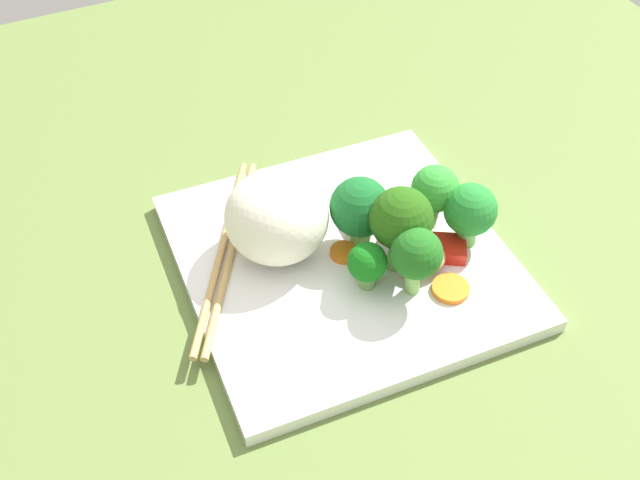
% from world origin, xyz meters
% --- Properties ---
extents(ground_plane, '(1.10, 1.10, 0.02)m').
position_xyz_m(ground_plane, '(0.00, 0.00, -0.01)').
color(ground_plane, '#5E7539').
extents(square_plate, '(0.28, 0.28, 0.01)m').
position_xyz_m(square_plate, '(0.00, 0.00, 0.01)').
color(square_plate, white).
rests_on(square_plate, ground_plane).
extents(rice_mound, '(0.12, 0.12, 0.08)m').
position_xyz_m(rice_mound, '(0.03, 0.05, 0.05)').
color(rice_mound, white).
rests_on(rice_mound, square_plate).
extents(broccoli_floret_0, '(0.04, 0.04, 0.06)m').
position_xyz_m(broccoli_floret_0, '(-0.00, -0.09, 0.05)').
color(broccoli_floret_0, '#5A9D43').
rests_on(broccoli_floret_0, square_plate).
extents(broccoli_floret_1, '(0.05, 0.05, 0.07)m').
position_xyz_m(broccoli_floret_1, '(0.01, -0.02, 0.05)').
color(broccoli_floret_1, '#689F45').
rests_on(broccoli_floret_1, square_plate).
extents(broccoli_floret_2, '(0.05, 0.05, 0.08)m').
position_xyz_m(broccoli_floret_2, '(-0.03, -0.04, 0.06)').
color(broccoli_floret_2, '#679E4F').
rests_on(broccoli_floret_2, square_plate).
extents(broccoli_floret_3, '(0.05, 0.05, 0.06)m').
position_xyz_m(broccoli_floret_3, '(-0.03, -0.10, 0.05)').
color(broccoli_floret_3, '#63A548').
rests_on(broccoli_floret_3, square_plate).
extents(broccoli_floret_4, '(0.03, 0.03, 0.05)m').
position_xyz_m(broccoli_floret_4, '(-0.04, 0.00, 0.04)').
color(broccoli_floret_4, '#6FA650').
rests_on(broccoli_floret_4, square_plate).
extents(broccoli_floret_5, '(0.04, 0.04, 0.07)m').
position_xyz_m(broccoli_floret_5, '(-0.06, -0.03, 0.06)').
color(broccoli_floret_5, '#7BB352').
rests_on(broccoli_floret_5, square_plate).
extents(carrot_slice_0, '(0.03, 0.03, 0.01)m').
position_xyz_m(carrot_slice_0, '(-0.01, -0.07, 0.02)').
color(carrot_slice_0, orange).
rests_on(carrot_slice_0, square_plate).
extents(carrot_slice_1, '(0.04, 0.04, 0.01)m').
position_xyz_m(carrot_slice_1, '(-0.07, -0.06, 0.02)').
color(carrot_slice_1, orange).
rests_on(carrot_slice_1, square_plate).
extents(carrot_slice_2, '(0.02, 0.02, 0.01)m').
position_xyz_m(carrot_slice_2, '(0.03, -0.06, 0.02)').
color(carrot_slice_2, orange).
rests_on(carrot_slice_2, square_plate).
extents(carrot_slice_3, '(0.03, 0.03, 0.01)m').
position_xyz_m(carrot_slice_3, '(-0.00, 0.00, 0.02)').
color(carrot_slice_3, orange).
rests_on(carrot_slice_3, square_plate).
extents(pepper_chunk_0, '(0.04, 0.04, 0.01)m').
position_xyz_m(pepper_chunk_0, '(-0.04, -0.08, 0.02)').
color(pepper_chunk_0, red).
rests_on(pepper_chunk_0, square_plate).
extents(pepper_chunk_1, '(0.02, 0.03, 0.02)m').
position_xyz_m(pepper_chunk_1, '(0.02, -0.04, 0.02)').
color(pepper_chunk_1, red).
rests_on(pepper_chunk_1, square_plate).
extents(chicken_piece_1, '(0.04, 0.05, 0.02)m').
position_xyz_m(chicken_piece_1, '(-0.04, -0.05, 0.03)').
color(chicken_piece_1, tan).
rests_on(chicken_piece_1, square_plate).
extents(chicken_piece_2, '(0.04, 0.04, 0.02)m').
position_xyz_m(chicken_piece_2, '(0.02, -0.08, 0.03)').
color(chicken_piece_2, tan).
rests_on(chicken_piece_2, square_plate).
extents(chopstick_pair, '(0.20, 0.13, 0.01)m').
position_xyz_m(chopstick_pair, '(0.05, 0.09, 0.02)').
color(chopstick_pair, tan).
rests_on(chopstick_pair, square_plate).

